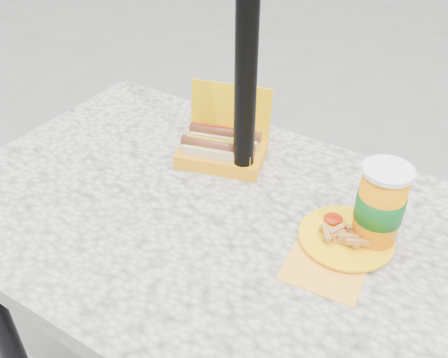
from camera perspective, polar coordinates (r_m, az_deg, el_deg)
The scene contains 5 objects.
picnic_table at distance 1.19m, azimuth -1.88°, elevation -7.47°, with size 1.20×0.80×0.75m.
umbrella_pole at distance 1.06m, azimuth 2.65°, elevation 16.16°, with size 0.05×0.05×2.20m, color black.
hotdog_box at distance 1.25m, azimuth -0.17°, elevation 3.73°, with size 0.25×0.21×0.17m.
fries_plate at distance 1.06m, azimuth 13.64°, elevation -6.67°, with size 0.20×0.27×0.04m.
soda_cup at distance 1.03m, azimuth 17.37°, elevation -2.99°, with size 0.10×0.10×0.18m.
Camera 1 is at (0.49, -0.70, 1.47)m, focal length 40.00 mm.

